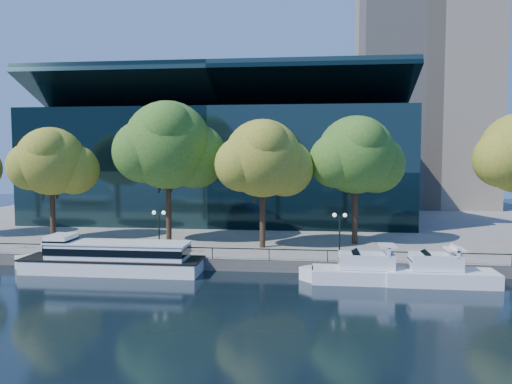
# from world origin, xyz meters

# --- Properties ---
(ground) EXTENTS (160.00, 160.00, 0.00)m
(ground) POSITION_xyz_m (0.00, 0.00, 0.00)
(ground) COLOR black
(ground) RESTS_ON ground
(promenade) EXTENTS (90.00, 67.08, 1.00)m
(promenade) POSITION_xyz_m (0.00, 36.38, 0.50)
(promenade) COLOR slate
(promenade) RESTS_ON ground
(railing) EXTENTS (88.20, 0.08, 0.99)m
(railing) POSITION_xyz_m (0.00, 3.25, 1.94)
(railing) COLOR black
(railing) RESTS_ON promenade
(convention_building) EXTENTS (50.00, 24.57, 21.43)m
(convention_building) POSITION_xyz_m (-4.00, 31.79, 8.51)
(convention_building) COLOR black
(convention_building) RESTS_ON ground
(office_tower) EXTENTS (22.50, 22.50, 65.90)m
(office_tower) POSITION_xyz_m (28.00, 55.00, 33.02)
(office_tower) COLOR gray
(office_tower) RESTS_ON ground
(tour_boat) EXTENTS (16.92, 3.77, 3.21)m
(tour_boat) POSITION_xyz_m (-8.72, 1.35, 1.37)
(tour_boat) COLOR white
(tour_boat) RESTS_ON ground
(cruiser_near) EXTENTS (10.50, 2.70, 3.04)m
(cruiser_near) POSITION_xyz_m (13.00, 0.43, 0.94)
(cruiser_near) COLOR white
(cruiser_near) RESTS_ON ground
(cruiser_far) EXTENTS (9.55, 2.65, 3.12)m
(cruiser_far) POSITION_xyz_m (18.22, 0.25, 0.99)
(cruiser_far) COLOR white
(cruiser_far) RESTS_ON ground
(tree_1) EXTENTS (9.02, 7.39, 12.01)m
(tree_1) POSITION_xyz_m (-18.77, 10.92, 9.24)
(tree_1) COLOR black
(tree_1) RESTS_ON promenade
(tree_2) EXTENTS (11.40, 9.34, 14.65)m
(tree_2) POSITION_xyz_m (-6.05, 11.15, 10.89)
(tree_2) COLOR black
(tree_2) RESTS_ON promenade
(tree_3) EXTENTS (9.50, 7.79, 12.55)m
(tree_3) POSITION_xyz_m (4.00, 9.06, 9.58)
(tree_3) COLOR black
(tree_3) RESTS_ON promenade
(tree_4) EXTENTS (9.85, 8.07, 13.03)m
(tree_4) POSITION_xyz_m (13.17, 11.99, 9.91)
(tree_4) COLOR black
(tree_4) RESTS_ON promenade
(lamp_1) EXTENTS (1.26, 0.36, 4.03)m
(lamp_1) POSITION_xyz_m (-5.17, 4.50, 3.98)
(lamp_1) COLOR black
(lamp_1) RESTS_ON promenade
(lamp_2) EXTENTS (1.26, 0.36, 4.03)m
(lamp_2) POSITION_xyz_m (11.06, 4.50, 3.98)
(lamp_2) COLOR black
(lamp_2) RESTS_ON promenade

